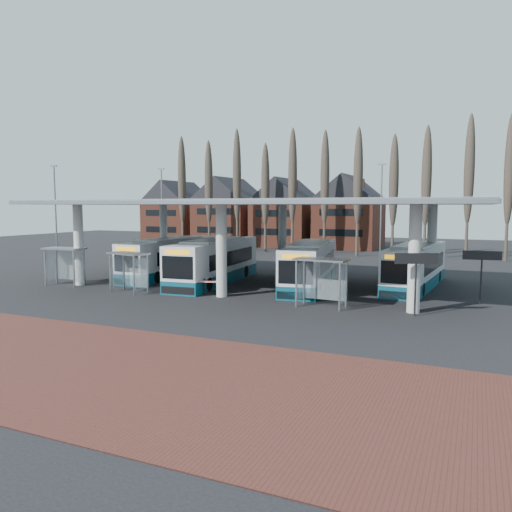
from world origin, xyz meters
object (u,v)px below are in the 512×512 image
at_px(shelter_1, 130,263).
at_px(shelter_2, 322,272).
at_px(bus_3, 416,267).
at_px(bus_1, 215,262).
at_px(shelter_0, 66,258).
at_px(bus_0, 171,258).
at_px(bus_2, 310,266).

bearing_deg(shelter_1, shelter_2, 15.09).
xyz_separation_m(bus_3, shelter_2, (-4.23, -9.47, 0.57)).
distance_m(bus_1, shelter_0, 11.15).
height_order(shelter_0, shelter_2, shelter_2).
height_order(bus_3, shelter_1, bus_3).
bearing_deg(bus_0, shelter_2, -25.60).
height_order(bus_1, shelter_2, bus_1).
xyz_separation_m(bus_2, shelter_1, (-10.53, -7.26, 0.44)).
height_order(bus_0, shelter_0, bus_0).
bearing_deg(shelter_1, bus_1, 75.01).
distance_m(bus_0, shelter_0, 8.43).
distance_m(bus_2, shelter_1, 12.80).
xyz_separation_m(bus_0, bus_3, (19.47, 2.33, -0.02)).
bearing_deg(bus_3, shelter_2, -109.70).
xyz_separation_m(bus_1, shelter_0, (-9.69, -5.50, 0.44)).
bearing_deg(bus_1, shelter_2, -33.90).
height_order(bus_0, shelter_1, bus_0).
distance_m(bus_3, shelter_0, 25.87).
bearing_deg(bus_0, bus_1, -17.18).
xyz_separation_m(shelter_0, shelter_2, (19.88, -0.12, 0.04)).
xyz_separation_m(bus_0, shelter_2, (15.24, -7.14, 0.54)).
xyz_separation_m(shelter_1, shelter_2, (13.45, 0.52, 0.09)).
bearing_deg(bus_2, shelter_0, -168.07).
bearing_deg(bus_2, bus_3, 11.48).
xyz_separation_m(bus_1, bus_2, (7.28, 1.11, -0.05)).
xyz_separation_m(bus_0, bus_2, (12.32, -0.40, 0.01)).
bearing_deg(bus_1, shelter_1, -122.86).
distance_m(shelter_0, shelter_2, 19.88).
relative_size(bus_2, bus_3, 1.03).
distance_m(bus_0, bus_3, 19.61).
bearing_deg(bus_0, shelter_1, -77.32).
height_order(bus_3, shelter_2, bus_3).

